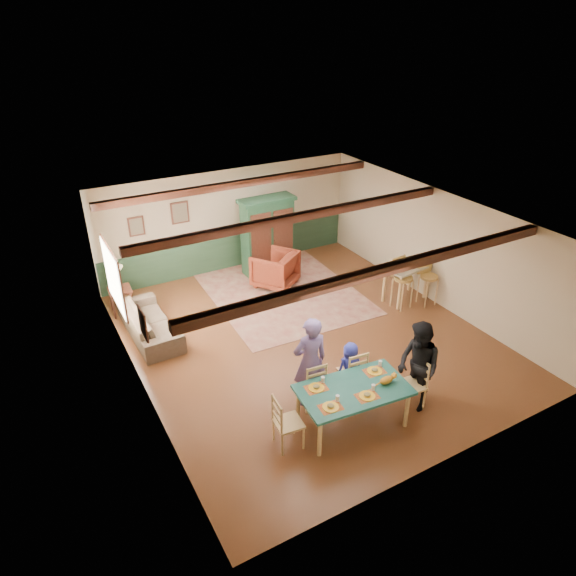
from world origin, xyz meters
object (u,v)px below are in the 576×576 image
person_woman (418,366)px  bar_stool_right (428,282)px  end_table (122,301)px  counter_table (405,283)px  dining_chair_end_right (411,384)px  cat (387,379)px  table_lamp (118,278)px  dining_table (352,407)px  person_child (350,367)px  bar_stool_left (403,284)px  armchair (275,269)px  sofa (150,322)px  dining_chair_end_left (288,422)px  person_man (310,362)px  dining_chair_far_right (352,371)px  armoire (267,236)px  dining_chair_far_left (312,383)px

person_woman → bar_stool_right: person_woman is taller
end_table → counter_table: 6.68m
dining_chair_end_right → person_woman: 0.37m
cat → table_lamp: table_lamp is taller
dining_table → dining_chair_end_right: dining_chair_end_right is taller
person_child → bar_stool_left: bar_stool_left is taller
armchair → sofa: bearing=-22.6°
dining_chair_end_left → bar_stool_right: size_ratio=0.83×
person_man → person_woman: 1.85m
person_child → end_table: bearing=-52.8°
dining_table → armchair: (1.24, 5.09, 0.08)m
dining_chair_end_right → bar_stool_right: (2.79, 2.60, 0.10)m
dining_chair_far_right → cat: (0.07, -0.84, 0.37)m
person_woman → bar_stool_right: (2.69, 2.61, -0.26)m
armoire → dining_chair_far_right: bearing=-101.3°
armchair → counter_table: bearing=102.9°
armoire → bar_stool_right: armoire is taller
cat → armchair: (0.70, 5.25, -0.39)m
dining_chair_far_left → dining_chair_end_right: 1.73m
dining_chair_far_right → bar_stool_right: bearing=-146.8°
dining_chair_end_left → person_man: size_ratio=0.55×
bar_stool_left → sofa: bearing=156.0°
end_table → bar_stool_right: 7.16m
table_lamp → cat: bearing=-62.3°
end_table → person_child: bearing=-58.5°
person_child → armchair: (0.76, 4.33, -0.05)m
person_man → bar_stool_right: person_man is taller
armchair → dining_table: bearing=41.8°
sofa → bar_stool_right: size_ratio=1.88×
cat → end_table: bearing=123.4°
cat → bar_stool_right: bearing=43.5°
person_child → sofa: bearing=-47.8°
dining_chair_end_right → armoire: size_ratio=0.47×
end_table → dining_table: bearing=-66.1°
cat → end_table: size_ratio=0.59×
armoire → person_woman: bearing=-92.5°
dining_table → sofa: (-2.18, 4.37, -0.06)m
armchair → person_woman: bearing=55.7°
dining_chair_far_right → table_lamp: table_lamp is taller
bar_stool_left → dining_chair_end_left: bearing=-157.0°
sofa → bar_stool_right: bar_stool_right is taller
table_lamp → counter_table: table_lamp is taller
armchair → sofa: size_ratio=0.46×
person_woman → cat: size_ratio=4.58×
person_child → counter_table: person_child is taller
dining_chair_end_right → counter_table: size_ratio=0.89×
cat → bar_stool_left: bearing=51.2°
end_table → counter_table: size_ratio=0.57×
sofa → table_lamp: bearing=12.4°
dining_chair_far_right → end_table: size_ratio=1.56×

